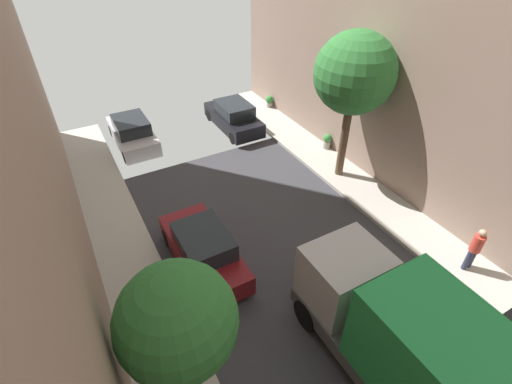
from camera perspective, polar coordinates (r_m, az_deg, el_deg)
name	(u,v)px	position (r m, az deg, el deg)	size (l,w,h in m)	color
parked_car_left_3	(204,250)	(12.84, -8.05, -8.82)	(1.78, 4.20, 1.57)	maroon
parked_car_left_4	(133,133)	(20.37, -18.44, 8.57)	(1.78, 4.20, 1.57)	silver
parked_car_right_3	(234,117)	(21.07, -3.45, 11.46)	(1.78, 4.20, 1.57)	black
delivery_truck	(418,355)	(10.00, 23.58, -21.91)	(2.26, 6.60, 3.38)	#4C4C51
pedestrian	(475,248)	(14.24, 30.61, -7.43)	(0.40, 0.36, 1.72)	#2D334C
street_tree_1	(355,74)	(15.59, 14.91, 17.09)	(3.23, 3.23, 6.31)	brown
street_tree_2	(177,322)	(7.69, -12.03, -18.94)	(2.40, 2.40, 4.69)	brown
potted_plant_1	(327,141)	(19.33, 10.85, 7.75)	(0.42, 0.42, 0.76)	#B2A899
potted_plant_2	(269,101)	(23.48, 2.06, 13.81)	(0.46, 0.46, 0.70)	#B2A899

